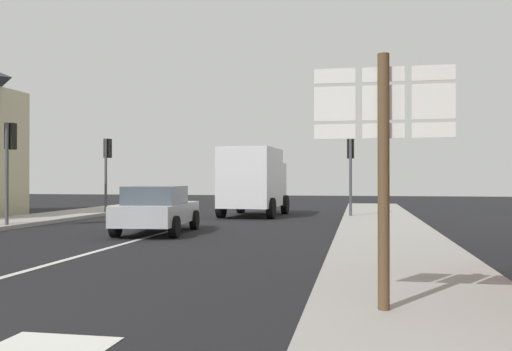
{
  "coord_description": "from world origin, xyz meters",
  "views": [
    {
      "loc": [
        6.02,
        -5.46,
        1.71
      ],
      "look_at": [
        3.03,
        10.61,
        1.8
      ],
      "focal_mm": 38.87,
      "sensor_mm": 36.0,
      "label": 1
    }
  ],
  "objects_px": {
    "traffic_light_far_right": "(351,158)",
    "traffic_light_near_left": "(10,150)",
    "route_sign_post": "(383,154)",
    "delivery_truck": "(254,180)",
    "sedan_far": "(157,209)",
    "traffic_light_far_left": "(107,158)"
  },
  "relations": [
    {
      "from": "delivery_truck",
      "to": "traffic_light_far_right",
      "type": "height_order",
      "value": "traffic_light_far_right"
    },
    {
      "from": "traffic_light_far_left",
      "to": "route_sign_post",
      "type": "bearing_deg",
      "value": -55.75
    },
    {
      "from": "delivery_truck",
      "to": "traffic_light_far_left",
      "type": "bearing_deg",
      "value": -178.17
    },
    {
      "from": "traffic_light_near_left",
      "to": "traffic_light_far_left",
      "type": "relative_size",
      "value": 1.0
    },
    {
      "from": "traffic_light_far_right",
      "to": "traffic_light_near_left",
      "type": "bearing_deg",
      "value": -148.83
    },
    {
      "from": "sedan_far",
      "to": "delivery_truck",
      "type": "bearing_deg",
      "value": 79.73
    },
    {
      "from": "delivery_truck",
      "to": "traffic_light_near_left",
      "type": "distance_m",
      "value": 10.43
    },
    {
      "from": "traffic_light_far_right",
      "to": "traffic_light_far_left",
      "type": "xyz_separation_m",
      "value": [
        -11.35,
        0.56,
        0.09
      ]
    },
    {
      "from": "route_sign_post",
      "to": "traffic_light_far_left",
      "type": "xyz_separation_m",
      "value": [
        -11.99,
        17.61,
        0.65
      ]
    },
    {
      "from": "route_sign_post",
      "to": "traffic_light_far_right",
      "type": "distance_m",
      "value": 17.06
    },
    {
      "from": "delivery_truck",
      "to": "route_sign_post",
      "type": "xyz_separation_m",
      "value": [
        4.97,
        -17.83,
        0.35
      ]
    },
    {
      "from": "traffic_light_near_left",
      "to": "sedan_far",
      "type": "bearing_deg",
      "value": -6.14
    },
    {
      "from": "delivery_truck",
      "to": "traffic_light_near_left",
      "type": "bearing_deg",
      "value": -132.49
    },
    {
      "from": "traffic_light_far_right",
      "to": "traffic_light_far_left",
      "type": "bearing_deg",
      "value": 177.15
    },
    {
      "from": "delivery_truck",
      "to": "route_sign_post",
      "type": "height_order",
      "value": "route_sign_post"
    },
    {
      "from": "route_sign_post",
      "to": "delivery_truck",
      "type": "bearing_deg",
      "value": 105.59
    },
    {
      "from": "route_sign_post",
      "to": "traffic_light_far_left",
      "type": "height_order",
      "value": "traffic_light_far_left"
    },
    {
      "from": "route_sign_post",
      "to": "traffic_light_far_right",
      "type": "xyz_separation_m",
      "value": [
        -0.63,
        17.04,
        0.56
      ]
    },
    {
      "from": "sedan_far",
      "to": "traffic_light_far_left",
      "type": "relative_size",
      "value": 1.21
    },
    {
      "from": "route_sign_post",
      "to": "traffic_light_near_left",
      "type": "relative_size",
      "value": 0.89
    },
    {
      "from": "route_sign_post",
      "to": "sedan_far",
      "type": "bearing_deg",
      "value": 124.02
    },
    {
      "from": "traffic_light_far_right",
      "to": "route_sign_post",
      "type": "bearing_deg",
      "value": -87.87
    }
  ]
}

